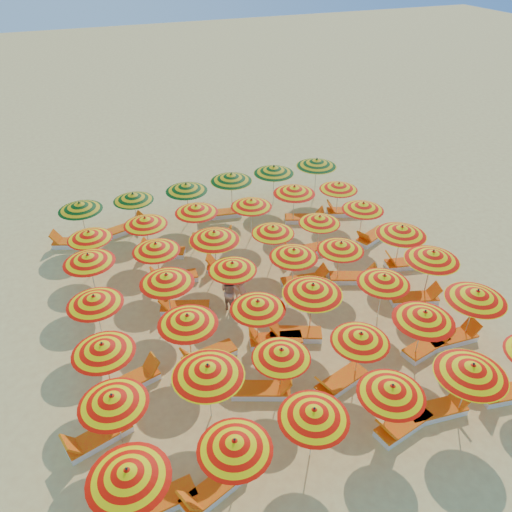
% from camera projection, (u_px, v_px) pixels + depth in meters
% --- Properties ---
extents(ground, '(120.00, 120.00, 0.00)m').
position_uv_depth(ground, '(261.00, 299.00, 18.19)').
color(ground, '#EAC968').
rests_on(ground, ground).
extents(umbrella_0, '(2.05, 2.05, 1.96)m').
position_uv_depth(umbrella_0, '(128.00, 474.00, 10.57)').
color(umbrella_0, silver).
rests_on(umbrella_0, ground).
extents(umbrella_1, '(1.80, 1.80, 1.87)m').
position_uv_depth(umbrella_1, '(235.00, 445.00, 11.26)').
color(umbrella_1, silver).
rests_on(umbrella_1, ground).
extents(umbrella_2, '(2.14, 2.14, 1.87)m').
position_uv_depth(umbrella_2, '(314.00, 414.00, 11.97)').
color(umbrella_2, silver).
rests_on(umbrella_2, ground).
extents(umbrella_3, '(2.20, 2.20, 1.86)m').
position_uv_depth(umbrella_3, '(392.00, 390.00, 12.58)').
color(umbrella_3, silver).
rests_on(umbrella_3, ground).
extents(umbrella_4, '(2.32, 2.32, 2.04)m').
position_uv_depth(umbrella_4, '(472.00, 370.00, 12.95)').
color(umbrella_4, silver).
rests_on(umbrella_4, ground).
extents(umbrella_6, '(2.16, 2.16, 1.88)m').
position_uv_depth(umbrella_6, '(113.00, 400.00, 12.31)').
color(umbrella_6, silver).
rests_on(umbrella_6, ground).
extents(umbrella_7, '(2.00, 2.00, 2.05)m').
position_uv_depth(umbrella_7, '(208.00, 370.00, 12.91)').
color(umbrella_7, silver).
rests_on(umbrella_7, ground).
extents(umbrella_8, '(2.22, 2.22, 1.77)m').
position_uv_depth(umbrella_8, '(281.00, 353.00, 13.76)').
color(umbrella_8, silver).
rests_on(umbrella_8, ground).
extents(umbrella_9, '(2.23, 2.23, 1.82)m').
position_uv_depth(umbrella_9, '(361.00, 337.00, 14.22)').
color(umbrella_9, silver).
rests_on(umbrella_9, ground).
extents(umbrella_10, '(2.31, 2.31, 1.97)m').
position_uv_depth(umbrella_10, '(424.00, 316.00, 14.79)').
color(umbrella_10, silver).
rests_on(umbrella_10, ground).
extents(umbrella_11, '(2.04, 2.04, 2.03)m').
position_uv_depth(umbrella_11, '(477.00, 295.00, 15.54)').
color(umbrella_11, silver).
rests_on(umbrella_11, ground).
extents(umbrella_12, '(2.08, 2.08, 1.89)m').
position_uv_depth(umbrella_12, '(103.00, 348.00, 13.79)').
color(umbrella_12, silver).
rests_on(umbrella_12, ground).
extents(umbrella_13, '(1.97, 1.97, 1.93)m').
position_uv_depth(umbrella_13, '(188.00, 319.00, 14.72)').
color(umbrella_13, silver).
rests_on(umbrella_13, ground).
extents(umbrella_14, '(2.32, 2.32, 1.86)m').
position_uv_depth(umbrella_14, '(258.00, 305.00, 15.38)').
color(umbrella_14, silver).
rests_on(umbrella_14, ground).
extents(umbrella_15, '(2.04, 2.04, 2.06)m').
position_uv_depth(umbrella_15, '(313.00, 289.00, 15.75)').
color(umbrella_15, silver).
rests_on(umbrella_15, ground).
extents(umbrella_16, '(1.80, 1.80, 1.87)m').
position_uv_depth(umbrella_16, '(384.00, 279.00, 16.46)').
color(umbrella_16, silver).
rests_on(umbrella_16, ground).
extents(umbrella_17, '(2.10, 2.10, 2.03)m').
position_uv_depth(umbrella_17, '(433.00, 256.00, 17.36)').
color(umbrella_17, silver).
rests_on(umbrella_17, ground).
extents(umbrella_18, '(1.94, 1.94, 1.88)m').
position_uv_depth(umbrella_18, '(94.00, 300.00, 15.55)').
color(umbrella_18, silver).
rests_on(umbrella_18, ground).
extents(umbrella_19, '(2.39, 2.39, 1.94)m').
position_uv_depth(umbrella_19, '(167.00, 278.00, 16.39)').
color(umbrella_19, silver).
rests_on(umbrella_19, ground).
extents(umbrella_20, '(1.81, 1.81, 1.81)m').
position_uv_depth(umbrella_20, '(232.00, 266.00, 17.17)').
color(umbrella_20, silver).
rests_on(umbrella_20, ground).
extents(umbrella_21, '(1.91, 1.91, 1.87)m').
position_uv_depth(umbrella_21, '(294.00, 253.00, 17.76)').
color(umbrella_21, silver).
rests_on(umbrella_21, ground).
extents(umbrella_22, '(2.13, 2.13, 1.83)m').
position_uv_depth(umbrella_22, '(341.00, 246.00, 18.19)').
color(umbrella_22, silver).
rests_on(umbrella_22, ground).
extents(umbrella_23, '(1.94, 1.94, 2.04)m').
position_uv_depth(umbrella_23, '(402.00, 230.00, 18.77)').
color(umbrella_23, silver).
rests_on(umbrella_23, ground).
extents(umbrella_24, '(2.32, 2.32, 1.92)m').
position_uv_depth(umbrella_24, '(88.00, 258.00, 17.40)').
color(umbrella_24, silver).
rests_on(umbrella_24, ground).
extents(umbrella_25, '(2.32, 2.32, 1.86)m').
position_uv_depth(umbrella_25, '(156.00, 247.00, 18.09)').
color(umbrella_25, silver).
rests_on(umbrella_25, ground).
extents(umbrella_26, '(2.20, 2.20, 2.03)m').
position_uv_depth(umbrella_26, '(214.00, 236.00, 18.47)').
color(umbrella_26, silver).
rests_on(umbrella_26, ground).
extents(umbrella_27, '(2.19, 2.19, 1.78)m').
position_uv_depth(umbrella_27, '(273.00, 230.00, 19.25)').
color(umbrella_27, silver).
rests_on(umbrella_27, ground).
extents(umbrella_28, '(1.94, 1.94, 1.78)m').
position_uv_depth(umbrella_28, '(320.00, 220.00, 19.90)').
color(umbrella_28, silver).
rests_on(umbrella_28, ground).
extents(umbrella_29, '(1.96, 1.96, 1.86)m').
position_uv_depth(umbrella_29, '(363.00, 206.00, 20.69)').
color(umbrella_29, silver).
rests_on(umbrella_29, ground).
extents(umbrella_30, '(2.05, 2.05, 1.80)m').
position_uv_depth(umbrella_30, '(89.00, 235.00, 18.90)').
color(umbrella_30, silver).
rests_on(umbrella_30, ground).
extents(umbrella_31, '(2.29, 2.29, 1.85)m').
position_uv_depth(umbrella_31, '(145.00, 221.00, 19.69)').
color(umbrella_31, silver).
rests_on(umbrella_31, ground).
extents(umbrella_32, '(2.36, 2.36, 1.89)m').
position_uv_depth(umbrella_32, '(196.00, 209.00, 20.44)').
color(umbrella_32, silver).
rests_on(umbrella_32, ground).
extents(umbrella_33, '(1.79, 1.79, 1.85)m').
position_uv_depth(umbrella_33, '(251.00, 203.00, 20.94)').
color(umbrella_33, silver).
rests_on(umbrella_33, ground).
extents(umbrella_34, '(1.97, 1.97, 1.96)m').
position_uv_depth(umbrella_34, '(294.00, 190.00, 21.75)').
color(umbrella_34, silver).
rests_on(umbrella_34, ground).
extents(umbrella_35, '(1.94, 1.94, 1.83)m').
position_uv_depth(umbrella_35, '(339.00, 186.00, 22.32)').
color(umbrella_35, silver).
rests_on(umbrella_35, ground).
extents(umbrella_36, '(2.03, 2.03, 1.92)m').
position_uv_depth(umbrella_36, '(80.00, 206.00, 20.58)').
color(umbrella_36, silver).
rests_on(umbrella_36, ground).
extents(umbrella_37, '(1.86, 1.86, 1.84)m').
position_uv_depth(umbrella_37, '(133.00, 197.00, 21.43)').
color(umbrella_37, silver).
rests_on(umbrella_37, ground).
extents(umbrella_38, '(2.35, 2.35, 1.96)m').
position_uv_depth(umbrella_38, '(186.00, 187.00, 21.96)').
color(umbrella_38, silver).
rests_on(umbrella_38, ground).
extents(umbrella_39, '(2.41, 2.41, 2.04)m').
position_uv_depth(umbrella_39, '(231.00, 177.00, 22.66)').
color(umbrella_39, silver).
rests_on(umbrella_39, ground).
extents(umbrella_40, '(2.22, 2.22, 2.02)m').
position_uv_depth(umbrella_40, '(274.00, 170.00, 23.39)').
color(umbrella_40, silver).
rests_on(umbrella_40, ground).
extents(umbrella_41, '(2.05, 2.05, 2.07)m').
position_uv_depth(umbrella_41, '(317.00, 163.00, 23.97)').
color(umbrella_41, silver).
rests_on(umbrella_41, ground).
extents(lounger_0, '(1.78, 0.76, 0.69)m').
position_uv_depth(lounger_0, '(158.00, 503.00, 11.68)').
color(lounger_0, white).
rests_on(lounger_0, ground).
extents(lounger_1, '(1.83, 1.15, 0.69)m').
position_uv_depth(lounger_1, '(213.00, 491.00, 11.93)').
color(lounger_1, white).
rests_on(lounger_1, ground).
extents(lounger_2, '(1.82, 0.94, 0.69)m').
position_uv_depth(lounger_2, '(402.00, 425.00, 13.47)').
color(lounger_2, white).
rests_on(lounger_2, ground).
extents(lounger_3, '(1.78, 0.75, 0.69)m').
position_uv_depth(lounger_3, '(438.00, 410.00, 13.90)').
color(lounger_3, white).
rests_on(lounger_3, ground).
extents(lounger_4, '(1.80, 0.84, 0.69)m').
position_uv_depth(lounger_4, '(507.00, 393.00, 14.38)').
color(lounger_4, white).
rests_on(lounger_4, ground).
extents(lounger_5, '(1.83, 1.05, 0.69)m').
position_uv_depth(lounger_5, '(98.00, 438.00, 13.14)').
color(lounger_5, white).
rests_on(lounger_5, ground).
extents(lounger_6, '(1.82, 1.17, 0.69)m').
position_uv_depth(lounger_6, '(263.00, 390.00, 14.48)').
color(lounger_6, white).
rests_on(lounger_6, ground).
extents(lounger_7, '(1.83, 1.06, 0.69)m').
position_uv_depth(lounger_7, '(340.00, 382.00, 14.73)').
color(lounger_7, white).
rests_on(lounger_7, ground).
extents(lounger_8, '(1.82, 0.95, 0.69)m').
position_uv_depth(lounger_8, '(427.00, 346.00, 15.98)').
color(lounger_8, white).
rests_on(lounger_8, ground).
extents(lounger_9, '(1.76, 0.66, 0.69)m').
position_uv_depth(lounger_9, '(452.00, 338.00, 16.29)').
color(lounger_9, white).
rests_on(lounger_9, ground).
extents(lounger_10, '(1.82, 1.01, 0.69)m').
position_uv_depth(lounger_10, '(132.00, 381.00, 14.76)').
color(lounger_10, white).
rests_on(lounger_10, ground).
extents(lounger_11, '(1.80, 0.86, 0.69)m').
position_uv_depth(lounger_11, '(208.00, 356.00, 15.61)').
color(lounger_11, white).
rests_on(lounger_11, ground).
extents(lounger_12, '(1.82, 1.01, 0.69)m').
position_uv_depth(lounger_12, '(274.00, 340.00, 16.20)').
color(lounger_12, white).
rests_on(lounger_12, ground).
extents(lounger_13, '(1.82, 1.21, 0.69)m').
position_uv_depth(lounger_13, '(294.00, 334.00, 16.45)').
color(lounger_13, white).
rests_on(lounger_13, ground).
extents(lounger_14, '(1.83, 1.05, 0.69)m').
position_uv_depth(lounger_14, '(415.00, 298.00, 18.01)').
color(lounger_14, white).
rests_on(lounger_14, ground).
extents(lounger_15, '(1.83, 1.14, 0.69)m').
position_uv_depth(lounger_15, '(184.00, 307.00, 17.58)').
color(lounger_15, white).
rests_on(lounger_15, ground).
extents(lounger_16, '(1.80, 0.81, 0.69)m').
position_uv_depth(lounger_16, '(305.00, 281.00, 18.88)').
color(lounger_16, white).
rests_on(lounger_16, ground).
extents(lounger_17, '(1.82, 1.18, 0.69)m').
position_uv_depth(lounger_17, '(353.00, 278.00, 19.05)').
color(lounger_17, white).
rests_on(lounger_17, ground).
extents(lounger_18, '(1.81, 0.92, 0.69)m').
position_uv_depth(lounger_18, '(406.00, 263.00, 19.83)').
color(lounger_18, white).
rests_on(lounger_18, ground).
extents(lounger_19, '(1.77, 0.71, 0.69)m').
position_uv_depth(lounger_19, '(174.00, 278.00, 19.00)').
color(lounger_19, white).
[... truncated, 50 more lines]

